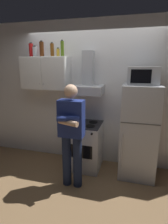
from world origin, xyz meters
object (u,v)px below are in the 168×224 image
at_px(upper_cabinet, 46,73).
at_px(bottle_rum_dark, 42,49).
at_px(microwave, 143,76).
at_px(bottle_olive_oil, 62,49).
at_px(bottle_soda_red, 31,50).
at_px(stove_oven, 85,145).
at_px(bottle_canister_steel, 35,52).
at_px(refrigerator, 139,132).
at_px(bottle_beer_brown, 52,50).
at_px(range_hood, 87,83).
at_px(person_standing, 71,133).
at_px(bottle_spice_jar, 58,52).

bearing_deg(upper_cabinet, bottle_rum_dark, -157.42).
xyz_separation_m(microwave, bottle_olive_oil, (-1.39, 0.09, 0.44)).
height_order(bottle_soda_red, bottle_rum_dark, bottle_rum_dark).
bearing_deg(stove_oven, bottle_canister_steel, 173.78).
distance_m(stove_oven, microwave, 1.62).
bearing_deg(refrigerator, bottle_beer_brown, 175.01).
bearing_deg(range_hood, bottle_olive_oil, -177.16).
xyz_separation_m(stove_oven, microwave, (0.95, 0.02, 1.31)).
height_order(microwave, person_standing, microwave).
xyz_separation_m(stove_oven, person_standing, (-0.05, -0.61, 0.47)).
relative_size(refrigerator, person_standing, 0.98).
bearing_deg(bottle_spice_jar, bottle_rum_dark, -176.07).
xyz_separation_m(upper_cabinet, bottle_olive_oil, (0.36, -0.02, 0.43)).
bearing_deg(bottle_canister_steel, refrigerator, -3.16).
height_order(bottle_rum_dark, bottle_olive_oil, same).
bearing_deg(bottle_spice_jar, bottle_beer_brown, 173.32).
relative_size(upper_cabinet, stove_oven, 1.03).
height_order(upper_cabinet, person_standing, upper_cabinet).
relative_size(bottle_canister_steel, bottle_spice_jar, 1.27).
xyz_separation_m(upper_cabinet, bottle_soda_red, (-0.30, 0.03, 0.42)).
bearing_deg(microwave, bottle_spice_jar, 175.85).
height_order(person_standing, bottle_olive_oil, bottle_olive_oil).
distance_m(upper_cabinet, bottle_rum_dark, 0.43).
relative_size(range_hood, microwave, 1.56).
relative_size(upper_cabinet, bottle_canister_steel, 4.62).
height_order(refrigerator, bottle_rum_dark, bottle_rum_dark).
xyz_separation_m(person_standing, bottle_beer_brown, (-0.61, 0.75, 1.27)).
bearing_deg(bottle_soda_red, upper_cabinet, -6.63).
distance_m(upper_cabinet, range_hood, 0.81).
xyz_separation_m(stove_oven, range_hood, (0.00, 0.13, 1.16)).
relative_size(stove_oven, bottle_soda_red, 3.39).
height_order(refrigerator, bottle_olive_oil, bottle_olive_oil).
height_order(upper_cabinet, refrigerator, upper_cabinet).
bearing_deg(bottle_soda_red, bottle_rum_dark, -12.26).
bearing_deg(bottle_rum_dark, upper_cabinet, 22.58).
height_order(microwave, bottle_olive_oil, bottle_olive_oil).
xyz_separation_m(person_standing, bottle_soda_red, (-1.05, 0.77, 1.27)).
distance_m(bottle_soda_red, bottle_rum_dark, 0.25).
bearing_deg(microwave, bottle_canister_steel, 177.38).
height_order(bottle_beer_brown, bottle_rum_dark, bottle_rum_dark).
bearing_deg(bottle_canister_steel, bottle_spice_jar, 2.41).
height_order(stove_oven, bottle_canister_steel, bottle_canister_steel).
xyz_separation_m(microwave, bottle_spice_jar, (-1.49, 0.11, 0.38)).
distance_m(range_hood, bottle_olive_oil, 0.73).
xyz_separation_m(stove_oven, bottle_beer_brown, (-0.66, 0.14, 1.73)).
distance_m(person_standing, bottle_canister_steel, 1.71).
bearing_deg(person_standing, bottle_olive_oil, 119.08).
bearing_deg(bottle_olive_oil, microwave, -3.51).
bearing_deg(bottle_rum_dark, stove_oven, -7.11).
relative_size(stove_oven, bottle_spice_jar, 5.70).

